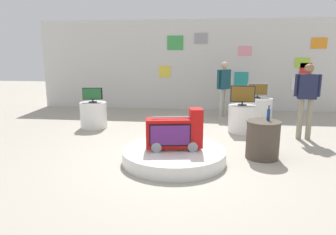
{
  "coord_description": "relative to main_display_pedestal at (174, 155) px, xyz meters",
  "views": [
    {
      "loc": [
        0.52,
        -5.47,
        1.94
      ],
      "look_at": [
        -0.14,
        0.2,
        0.74
      ],
      "focal_mm": 32.69,
      "sensor_mm": 36.0,
      "label": 1
    }
  ],
  "objects": [
    {
      "name": "tv_on_center_rear",
      "position": [
        -2.37,
        2.35,
        0.77
      ],
      "size": [
        0.51,
        0.22,
        0.38
      ],
      "color": "black",
      "rests_on": "display_pedestal_center_rear"
    },
    {
      "name": "novelty_firetruck_tv",
      "position": [
        0.02,
        -0.0,
        0.42
      ],
      "size": [
        1.04,
        0.49,
        0.75
      ],
      "color": "gray",
      "rests_on": "main_display_pedestal"
    },
    {
      "name": "shopper_browsing_rear",
      "position": [
        2.82,
        1.83,
        0.9
      ],
      "size": [
        0.56,
        0.22,
        1.72
      ],
      "color": "gray",
      "rests_on": "ground"
    },
    {
      "name": "display_pedestal_center_rear",
      "position": [
        -2.37,
        2.36,
        0.23
      ],
      "size": [
        0.69,
        0.69,
        0.68
      ],
      "primitive_type": "cylinder",
      "color": "silver",
      "rests_on": "ground"
    },
    {
      "name": "tv_on_left_rear",
      "position": [
        2.06,
        3.7,
        0.8
      ],
      "size": [
        0.58,
        0.18,
        0.42
      ],
      "color": "black",
      "rests_on": "display_pedestal_left_rear"
    },
    {
      "name": "tv_on_right_rear",
      "position": [
        1.47,
        2.34,
        0.83
      ],
      "size": [
        0.6,
        0.22,
        0.49
      ],
      "color": "black",
      "rests_on": "display_pedestal_right_rear"
    },
    {
      "name": "back_wall_display",
      "position": [
        0.01,
        5.44,
        1.42
      ],
      "size": [
        10.53,
        0.13,
        3.07
      ],
      "color": "silver",
      "rests_on": "ground"
    },
    {
      "name": "display_pedestal_left_rear",
      "position": [
        2.06,
        3.7,
        0.23
      ],
      "size": [
        0.86,
        0.86,
        0.68
      ],
      "primitive_type": "cylinder",
      "color": "silver",
      "rests_on": "ground"
    },
    {
      "name": "shopper_browsing_near_truck",
      "position": [
        1.13,
        4.2,
        0.87
      ],
      "size": [
        0.44,
        0.4,
        1.69
      ],
      "color": "#B2ADA3",
      "rests_on": "ground"
    },
    {
      "name": "side_table_round",
      "position": [
        1.63,
        0.4,
        0.25
      ],
      "size": [
        0.63,
        0.63,
        0.71
      ],
      "color": "#4C4238",
      "rests_on": "ground"
    },
    {
      "name": "bottle_on_side_table",
      "position": [
        1.72,
        0.47,
        0.71
      ],
      "size": [
        0.06,
        0.06,
        0.28
      ],
      "color": "navy",
      "rests_on": "side_table_round"
    },
    {
      "name": "ground_plane",
      "position": [
        -0.02,
        0.19,
        -0.12
      ],
      "size": [
        30.0,
        30.0,
        0.0
      ],
      "primitive_type": "plane",
      "color": "#A8A091"
    },
    {
      "name": "main_display_pedestal",
      "position": [
        0.0,
        0.0,
        0.0
      ],
      "size": [
        1.88,
        1.88,
        0.23
      ],
      "primitive_type": "cylinder",
      "color": "silver",
      "rests_on": "ground"
    },
    {
      "name": "display_pedestal_right_rear",
      "position": [
        1.47,
        2.34,
        0.23
      ],
      "size": [
        0.66,
        0.66,
        0.68
      ],
      "primitive_type": "cylinder",
      "color": "silver",
      "rests_on": "ground"
    }
  ]
}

